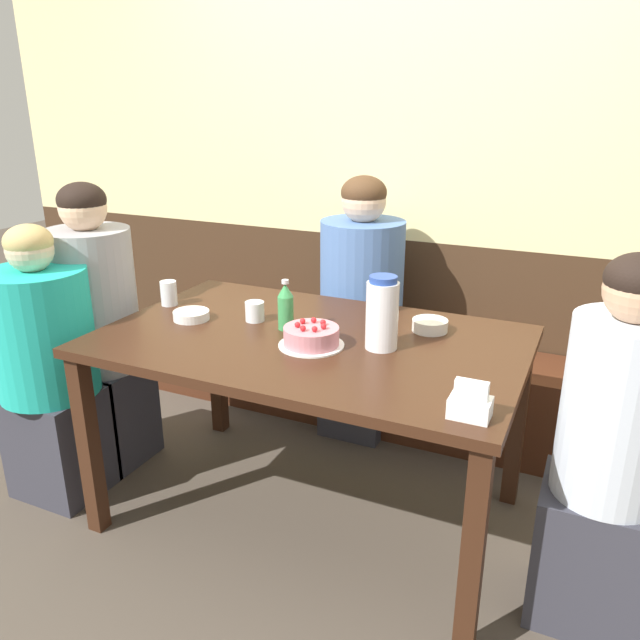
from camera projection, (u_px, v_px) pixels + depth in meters
ground_plane at (311, 512)px, 2.48m from camera, size 12.00×12.00×0.00m
back_wall at (405, 166)px, 2.95m from camera, size 4.80×0.04×2.50m
bench_seat at (382, 382)px, 3.11m from camera, size 2.79×0.38×0.43m
dining_table at (310, 358)px, 2.25m from camera, size 1.49×0.94×0.75m
birthday_cake at (311, 337)px, 2.13m from camera, size 0.23×0.23×0.09m
water_pitcher at (382, 313)px, 2.08m from camera, size 0.11×0.11×0.25m
soju_bottle at (286, 306)px, 2.27m from camera, size 0.06×0.06×0.19m
napkin_holder at (470, 404)px, 1.65m from camera, size 0.11×0.08×0.11m
bowl_soup_white at (430, 325)px, 2.27m from camera, size 0.13×0.13×0.04m
bowl_rice_small at (191, 315)px, 2.39m from camera, size 0.14×0.14×0.03m
glass_water_tall at (169, 293)px, 2.55m from camera, size 0.07×0.07×0.10m
glass_tumbler_short at (255, 311)px, 2.37m from camera, size 0.07×0.07×0.08m
glass_shot_small at (384, 299)px, 2.48m from camera, size 0.07×0.07×0.10m
person_teal_shirt at (99, 333)px, 2.67m from camera, size 0.35×0.35×1.24m
person_pale_blue_shirt at (48, 368)px, 2.45m from camera, size 0.38×0.38×1.12m
person_grey_tee at (608, 464)px, 1.82m from camera, size 0.34×0.31×1.18m
person_dark_striped at (361, 309)px, 2.92m from camera, size 0.39×0.39×1.24m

